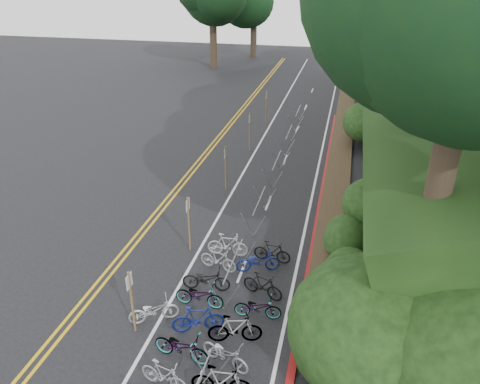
{
  "coord_description": "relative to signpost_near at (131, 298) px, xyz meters",
  "views": [
    {
      "loc": [
        6.52,
        -10.91,
        11.02
      ],
      "look_at": [
        2.0,
        8.33,
        1.3
      ],
      "focal_mm": 35.0,
      "sensor_mm": 36.0,
      "label": 1
    }
  ],
  "objects": [
    {
      "name": "embankment",
      "position": [
        12.56,
        19.12,
        1.21
      ],
      "size": [
        14.3,
        48.14,
        9.11
      ],
      "color": "black",
      "rests_on": "ground"
    },
    {
      "name": "signpost_near",
      "position": [
        0.0,
        0.0,
        0.0
      ],
      "size": [
        0.08,
        0.4,
        2.37
      ],
      "color": "brown",
      "rests_on": "ground"
    },
    {
      "name": "ground",
      "position": [
        -0.4,
        0.08,
        -1.36
      ],
      "size": [
        120.0,
        120.0,
        0.0
      ],
      "primitive_type": "plane",
      "color": "black",
      "rests_on": "ground"
    },
    {
      "name": "red_curb",
      "position": [
        5.3,
        12.08,
        -1.31
      ],
      "size": [
        0.25,
        28.0,
        0.1
      ],
      "primitive_type": "cube",
      "color": "maroon",
      "rests_on": "ground"
    },
    {
      "name": "road_markings",
      "position": [
        0.24,
        10.18,
        -1.36
      ],
      "size": [
        7.47,
        80.0,
        0.01
      ],
      "color": "gold",
      "rests_on": "ground"
    },
    {
      "name": "signposts_rest",
      "position": [
        0.2,
        14.08,
        0.07
      ],
      "size": [
        0.08,
        18.4,
        2.5
      ],
      "color": "brown",
      "rests_on": "ground"
    },
    {
      "name": "bike_valet",
      "position": [
        2.63,
        1.04,
        -0.88
      ],
      "size": [
        3.02,
        9.61,
        1.06
      ],
      "color": "slate",
      "rests_on": "ground"
    },
    {
      "name": "bike_front",
      "position": [
        0.44,
        0.6,
        -0.91
      ],
      "size": [
        1.34,
        1.78,
        0.9
      ],
      "primitive_type": "imported",
      "rotation": [
        0.0,
        0.0,
        2.07
      ],
      "color": "beige",
      "rests_on": "ground"
    },
    {
      "name": "bike_racks_rest",
      "position": [
        2.6,
        13.08,
        -0.51
      ],
      "size": [
        1.14,
        23.0,
        1.17
      ],
      "color": "gray",
      "rests_on": "ground"
    }
  ]
}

